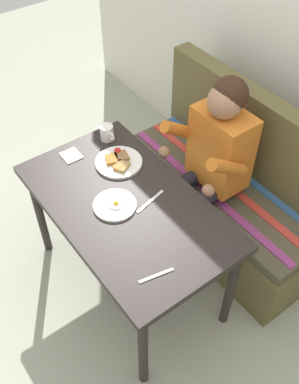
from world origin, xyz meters
TOP-DOWN VIEW (x-y plane):
  - ground_plane at (0.00, 0.00)m, footprint 8.00×8.00m
  - table at (0.00, 0.00)m, footprint 1.20×0.70m
  - couch at (0.00, 0.76)m, footprint 1.44×0.56m
  - person at (-0.01, 0.59)m, footprint 0.45×0.61m
  - plate_breakfast at (-0.27, 0.14)m, footprint 0.26×0.26m
  - plate_eggs at (-0.02, -0.06)m, footprint 0.22×0.22m
  - coffee_mug at (-0.49, 0.20)m, footprint 0.12×0.08m
  - napkin at (-0.49, -0.04)m, footprint 0.12×0.10m
  - fork at (0.44, -0.14)m, footprint 0.05×0.17m
  - knife at (0.07, 0.11)m, footprint 0.06×0.20m

SIDE VIEW (x-z plane):
  - ground_plane at x=0.00m, z-range 0.00..0.00m
  - couch at x=0.00m, z-range -0.17..0.83m
  - table at x=0.00m, z-range 0.28..1.01m
  - fork at x=0.44m, z-range 0.73..0.73m
  - knife at x=0.07m, z-range 0.73..0.73m
  - napkin at x=-0.49m, z-range 0.73..0.74m
  - plate_eggs at x=-0.02m, z-range 0.72..0.76m
  - person at x=-0.01m, z-range 0.13..1.35m
  - plate_breakfast at x=-0.27m, z-range 0.72..0.77m
  - coffee_mug at x=-0.49m, z-range 0.73..0.83m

